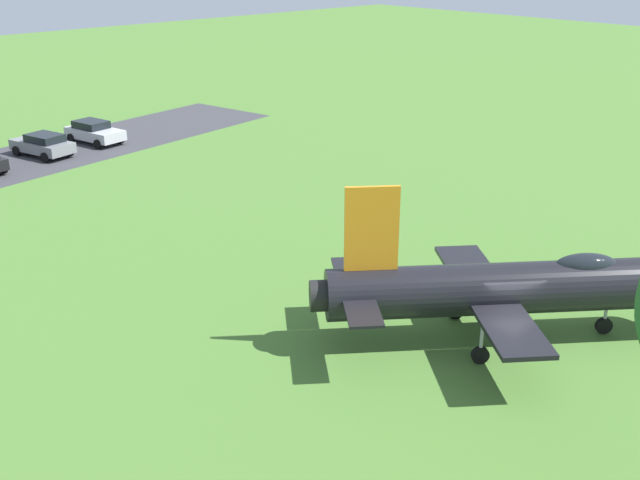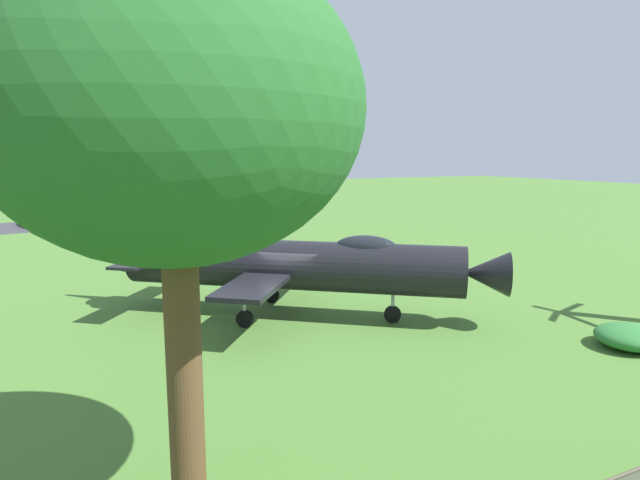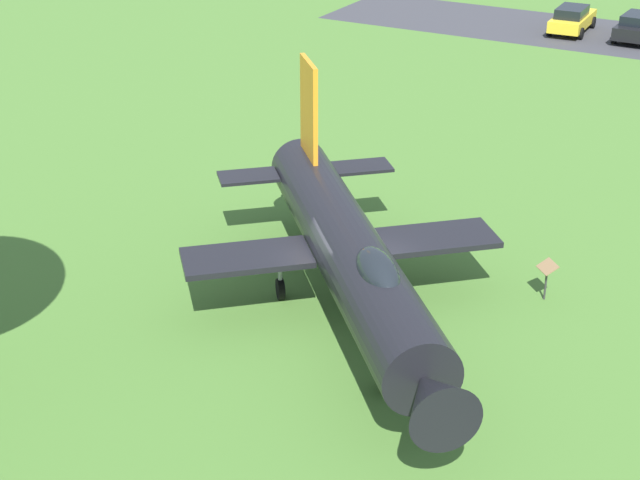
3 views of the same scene
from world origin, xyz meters
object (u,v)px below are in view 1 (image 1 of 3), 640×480
at_px(display_jet, 517,287).
at_px(info_plaque, 472,254).
at_px(parked_car_silver, 94,132).
at_px(parked_car_gray, 43,144).

distance_m(display_jet, info_plaque, 5.67).
xyz_separation_m(parked_car_silver, parked_car_gray, (4.02, 0.89, -0.01)).
distance_m(info_plaque, parked_car_gray, 30.29).
bearing_deg(info_plaque, parked_car_silver, -87.58).
xyz_separation_m(info_plaque, parked_car_silver, (1.30, -30.71, -0.08)).
bearing_deg(parked_car_silver, display_jet, -14.91).
xyz_separation_m(display_jet, info_plaque, (-3.43, -4.37, -1.12)).
relative_size(display_jet, info_plaque, 11.13).
distance_m(parked_car_silver, parked_car_gray, 4.12).
bearing_deg(parked_car_silver, parked_car_gray, -88.92).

